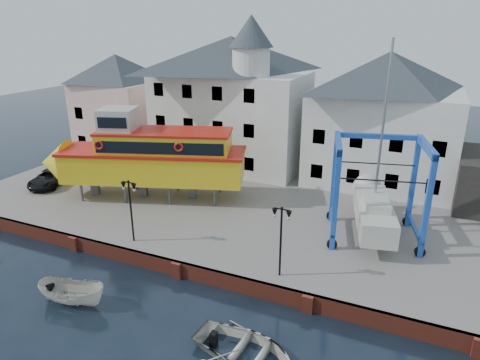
% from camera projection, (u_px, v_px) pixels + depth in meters
% --- Properties ---
extents(ground, '(140.00, 140.00, 0.00)m').
position_uv_depth(ground, '(178.00, 277.00, 25.65)').
color(ground, black).
rests_on(ground, ground).
extents(hardstanding, '(44.00, 22.00, 1.00)m').
position_uv_depth(hardstanding, '(249.00, 203.00, 34.91)').
color(hardstanding, slate).
rests_on(hardstanding, ground).
extents(quay_wall, '(44.00, 0.47, 1.00)m').
position_uv_depth(quay_wall, '(178.00, 269.00, 25.56)').
color(quay_wall, maroon).
rests_on(quay_wall, ground).
extents(building_pink, '(8.00, 7.00, 10.30)m').
position_uv_depth(building_pink, '(120.00, 104.00, 45.80)').
color(building_pink, beige).
rests_on(building_pink, hardstanding).
extents(building_white_main, '(14.00, 8.30, 14.00)m').
position_uv_depth(building_white_main, '(232.00, 101.00, 40.73)').
color(building_white_main, silver).
rests_on(building_white_main, hardstanding).
extents(building_white_right, '(12.00, 8.00, 11.20)m').
position_uv_depth(building_white_right, '(383.00, 120.00, 36.24)').
color(building_white_right, silver).
rests_on(building_white_right, hardstanding).
extents(lamp_post_left, '(1.12, 0.32, 4.20)m').
position_uv_depth(lamp_post_left, '(130.00, 195.00, 26.75)').
color(lamp_post_left, black).
rests_on(lamp_post_left, hardstanding).
extents(lamp_post_right, '(1.12, 0.32, 4.20)m').
position_uv_depth(lamp_post_right, '(281.00, 224.00, 22.95)').
color(lamp_post_right, black).
rests_on(lamp_post_right, hardstanding).
extents(tour_boat, '(16.94, 9.00, 7.21)m').
position_uv_depth(tour_boat, '(141.00, 156.00, 33.81)').
color(tour_boat, '#59595E').
rests_on(tour_boat, hardstanding).
extents(travel_lift, '(6.75, 8.58, 12.56)m').
position_uv_depth(travel_lift, '(373.00, 203.00, 28.34)').
color(travel_lift, '#113AA0').
rests_on(travel_lift, hardstanding).
extents(van, '(3.68, 5.22, 1.32)m').
position_uv_depth(van, '(50.00, 178.00, 37.20)').
color(van, black).
rests_on(van, hardstanding).
extents(motorboat_a, '(4.14, 2.15, 1.52)m').
position_uv_depth(motorboat_a, '(74.00, 303.00, 23.26)').
color(motorboat_a, beige).
rests_on(motorboat_a, ground).
extents(motorboat_b, '(5.24, 3.94, 1.03)m').
position_uv_depth(motorboat_b, '(245.00, 356.00, 19.58)').
color(motorboat_b, beige).
rests_on(motorboat_b, ground).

